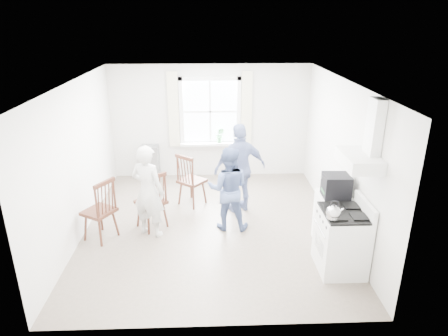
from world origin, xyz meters
TOP-DOWN VIEW (x-y plane):
  - room_shell at (0.00, 0.00)m, footprint 4.62×5.12m
  - window_assembly at (0.00, 2.45)m, footprint 1.88×0.24m
  - range_hood at (2.07, -1.35)m, footprint 0.45×0.76m
  - shelf_unit at (-1.40, 2.33)m, footprint 0.40×0.30m
  - gas_stove at (1.91, -1.35)m, footprint 0.68×0.76m
  - kettle at (1.67, -1.55)m, footprint 0.20×0.20m
  - low_cabinet at (1.98, -0.65)m, footprint 0.50×0.55m
  - stereo_stack at (1.96, -0.73)m, footprint 0.43×0.38m
  - cardboard_box at (1.97, -0.76)m, footprint 0.35×0.30m
  - windsor_chair_a at (-1.00, -0.06)m, footprint 0.63×0.63m
  - windsor_chair_b at (-0.46, 0.86)m, footprint 0.64×0.64m
  - windsor_chair_c at (-1.80, -0.39)m, footprint 0.63×0.63m
  - person_left at (-1.07, -0.23)m, footprint 0.79×0.79m
  - person_mid at (0.29, -0.04)m, footprint 0.82×0.82m
  - person_right at (0.55, 0.65)m, footprint 1.26×1.26m
  - potted_plant at (0.22, 2.36)m, footprint 0.23×0.23m

SIDE VIEW (x-z plane):
  - shelf_unit at x=-1.40m, z-range 0.00..0.80m
  - low_cabinet at x=1.98m, z-range 0.00..0.90m
  - gas_stove at x=1.91m, z-range -0.08..1.04m
  - windsor_chair_a at x=-1.00m, z-range 0.12..1.20m
  - windsor_chair_b at x=-0.46m, z-range 0.12..1.21m
  - windsor_chair_c at x=-1.80m, z-range 0.12..1.23m
  - person_mid at x=0.29m, z-range 0.00..1.52m
  - person_left at x=-1.07m, z-range 0.00..1.63m
  - person_right at x=0.55m, z-range 0.00..1.74m
  - cardboard_box at x=1.97m, z-range 0.90..1.09m
  - potted_plant at x=0.22m, z-range 0.85..1.20m
  - kettle at x=1.67m, z-range 0.90..1.19m
  - stereo_stack at x=1.96m, z-range 0.90..1.27m
  - room_shell at x=0.00m, z-range -0.02..2.62m
  - window_assembly at x=0.00m, z-range 0.61..2.31m
  - range_hood at x=2.07m, z-range 1.43..2.37m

